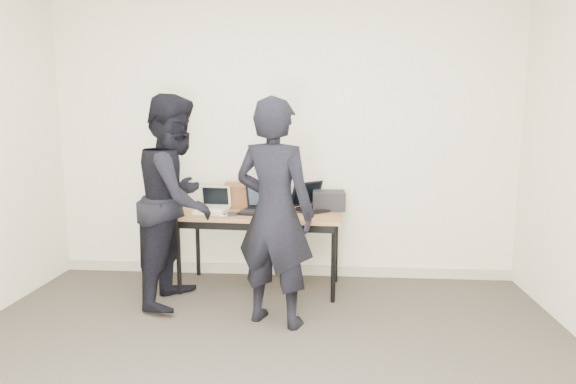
# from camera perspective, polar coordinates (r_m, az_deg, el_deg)

# --- Properties ---
(room) EXTENTS (4.60, 4.60, 2.80)m
(room) POSITION_cam_1_polar(r_m,az_deg,el_deg) (2.48, -5.14, 3.32)
(room) COLOR #403831
(room) RESTS_ON ground
(desk) EXTENTS (1.54, 0.74, 0.72)m
(desk) POSITION_cam_1_polar(r_m,az_deg,el_deg) (4.41, -3.39, -3.19)
(desk) COLOR #946338
(desk) RESTS_ON ground
(laptop_beige) EXTENTS (0.31, 0.30, 0.23)m
(laptop_beige) POSITION_cam_1_polar(r_m,az_deg,el_deg) (4.46, -8.95, -1.77)
(laptop_beige) COLOR beige
(laptop_beige) RESTS_ON desk
(laptop_center) EXTENTS (0.38, 0.37, 0.25)m
(laptop_center) POSITION_cam_1_polar(r_m,az_deg,el_deg) (4.39, -3.36, -1.69)
(laptop_center) COLOR black
(laptop_center) RESTS_ON desk
(laptop_right) EXTENTS (0.48, 0.48, 0.26)m
(laptop_right) POSITION_cam_1_polar(r_m,az_deg,el_deg) (4.52, 3.05, -1.37)
(laptop_right) COLOR black
(laptop_right) RESTS_ON desk
(leather_satchel) EXTENTS (0.38, 0.22, 0.25)m
(leather_satchel) POSITION_cam_1_polar(r_m,az_deg,el_deg) (4.63, -5.23, -0.29)
(leather_satchel) COLOR #5B3318
(leather_satchel) RESTS_ON desk
(tissue) EXTENTS (0.14, 0.11, 0.08)m
(tissue) POSITION_cam_1_polar(r_m,az_deg,el_deg) (4.60, -4.89, 1.64)
(tissue) COLOR white
(tissue) RESTS_ON leather_satchel
(equipment_box) EXTENTS (0.31, 0.27, 0.17)m
(equipment_box) POSITION_cam_1_polar(r_m,az_deg,el_deg) (4.53, 4.84, -1.00)
(equipment_box) COLOR black
(equipment_box) RESTS_ON desk
(power_brick) EXTENTS (0.08, 0.05, 0.03)m
(power_brick) POSITION_cam_1_polar(r_m,az_deg,el_deg) (4.27, -6.62, -2.63)
(power_brick) COLOR black
(power_brick) RESTS_ON desk
(cables) EXTENTS (1.15, 0.47, 0.01)m
(cables) POSITION_cam_1_polar(r_m,az_deg,el_deg) (4.40, -2.77, -2.38)
(cables) COLOR black
(cables) RESTS_ON desk
(person_typist) EXTENTS (0.74, 0.61, 1.74)m
(person_typist) POSITION_cam_1_polar(r_m,az_deg,el_deg) (3.62, -1.62, -2.53)
(person_typist) COLOR black
(person_typist) RESTS_ON ground
(person_observer) EXTENTS (0.72, 0.90, 1.77)m
(person_observer) POSITION_cam_1_polar(r_m,az_deg,el_deg) (4.19, -13.02, -0.93)
(person_observer) COLOR black
(person_observer) RESTS_ON ground
(baseboard) EXTENTS (4.50, 0.03, 0.10)m
(baseboard) POSITION_cam_1_polar(r_m,az_deg,el_deg) (4.93, -0.61, -9.19)
(baseboard) COLOR #B5AD96
(baseboard) RESTS_ON ground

